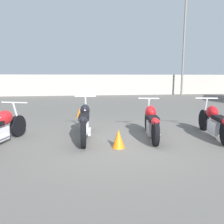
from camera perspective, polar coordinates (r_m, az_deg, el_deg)
The scene contains 9 objects.
ground_plane at distance 5.32m, azimuth 0.94°, elevation -7.96°, with size 60.00×60.00×0.00m, color #5B5954.
fence_back at distance 18.59m, azimuth -5.84°, elevation 7.02°, with size 40.00×0.04×1.74m.
light_pole_left at distance 19.78m, azimuth 18.43°, elevation 19.46°, with size 0.70×0.35×9.06m.
motorcycle_slot_0 at distance 5.69m, azimuth -27.31°, elevation -3.59°, with size 0.90×1.85×0.94m.
motorcycle_slot_1 at distance 5.57m, azimuth -7.11°, elevation -2.53°, with size 0.59×2.20×1.04m.
motorcycle_slot_2 at distance 5.69m, azimuth 10.27°, elevation -2.51°, with size 0.64×1.96×0.98m.
motorcycle_slot_3 at distance 6.23m, azimuth 25.32°, elevation -2.37°, with size 0.73×2.09×0.98m.
traffic_cone_near at distance 4.89m, azimuth 1.66°, elevation -6.99°, with size 0.28×0.28×0.41m.
traffic_cone_far at distance 8.64m, azimuth -8.34°, elevation -0.11°, with size 0.31×0.31×0.37m.
Camera 1 is at (-0.82, -5.01, 1.57)m, focal length 35.00 mm.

